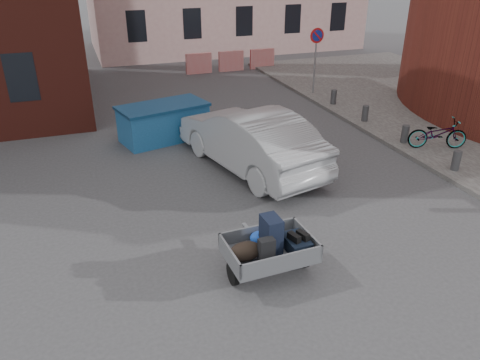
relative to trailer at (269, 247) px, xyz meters
name	(u,v)px	position (x,y,z in m)	size (l,w,h in m)	color
ground	(269,236)	(0.54, 1.22, -0.61)	(120.00, 120.00, 0.00)	#38383A
no_parking_sign	(316,47)	(6.54, 10.70, 1.41)	(0.60, 0.09, 2.65)	gray
bollards	(405,134)	(6.54, 4.62, -0.21)	(0.22, 9.02, 0.55)	#3A3A3D
barriers	(231,61)	(4.74, 16.22, -0.11)	(4.70, 0.18, 1.00)	red
trailer	(269,247)	(0.00, 0.00, 0.00)	(1.64, 1.83, 1.20)	black
dumpster	(164,122)	(-0.42, 7.72, -0.03)	(3.02, 2.05, 1.15)	#1E5A92
silver_car	(250,139)	(1.41, 4.72, 0.24)	(1.79, 5.14, 1.69)	#A1A4A8
bicycle	(438,134)	(7.14, 3.90, -0.03)	(0.61, 1.74, 0.92)	black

